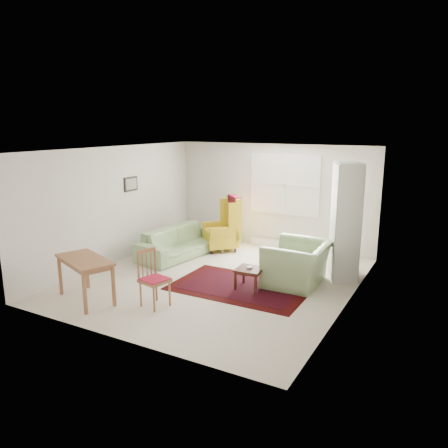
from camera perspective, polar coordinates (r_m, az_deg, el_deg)
The scene contains 10 objects.
room at distance 8.37m, azimuth -0.18°, elevation 1.24°, with size 5.04×5.54×2.51m.
rug at distance 8.18m, azimuth 2.16°, elevation -8.15°, with size 2.49×1.60×0.02m, color black, non-canonical shape.
sofa at distance 9.99m, azimuth -5.60°, elevation -1.67°, with size 2.21×0.86×0.89m, color #89AA71.
armchair at distance 8.29m, azimuth 9.60°, elevation -4.59°, with size 1.24×1.08×0.96m, color #89AA71.
wingback_chair at distance 10.33m, azimuth -0.44°, elevation 0.08°, with size 0.75×0.80×1.31m, color gold, non-canonical shape.
coffee_table at distance 8.08m, azimuth 3.35°, elevation -7.08°, with size 0.47×0.47×0.39m, color #401913, non-canonical shape.
stool at distance 10.25m, azimuth -0.70°, elevation -2.40°, with size 0.36×0.36×0.48m, color white, non-canonical shape.
cabinet at distance 8.73m, azimuth 15.64°, elevation 0.38°, with size 0.47×0.90×2.26m, color silver, non-canonical shape.
desk at distance 7.84m, azimuth -17.60°, elevation -6.93°, with size 1.18×0.59×0.74m, color #915D3A, non-canonical shape.
desk_chair at distance 7.30m, azimuth -9.04°, elevation -7.10°, with size 0.42×0.42×0.95m, color #915D3A, non-canonical shape.
Camera 1 is at (4.00, -6.96, 2.96)m, focal length 35.00 mm.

